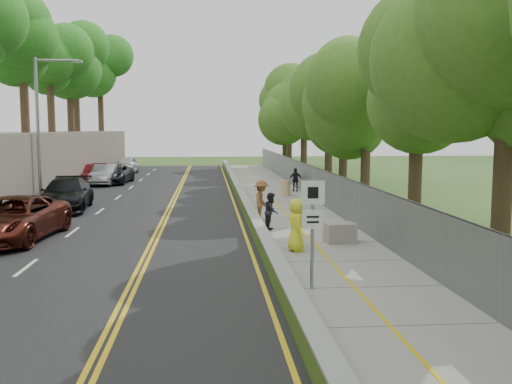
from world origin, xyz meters
name	(u,v)px	position (x,y,z in m)	size (l,w,h in m)	color
ground	(261,264)	(0.00, 0.00, 0.00)	(140.00, 140.00, 0.00)	#33511E
road	(142,204)	(-5.40, 15.00, 0.02)	(11.20, 66.00, 0.04)	black
sidewalk	(281,202)	(2.55, 15.00, 0.03)	(4.20, 66.00, 0.05)	gray
jersey_barrier	(241,198)	(0.25, 15.00, 0.30)	(0.42, 66.00, 0.60)	#91EC39
chainlink_fence	(317,185)	(4.65, 15.00, 1.00)	(0.04, 66.00, 2.00)	slate
trees_fenceside	(359,80)	(7.00, 15.00, 7.00)	(7.00, 66.00, 14.00)	#497D25
streetlight	(42,121)	(-10.46, 14.00, 4.64)	(2.52, 0.22, 8.00)	gray
signpost	(313,217)	(1.05, -3.02, 1.96)	(0.62, 0.09, 3.10)	gray
construction_barrel	(286,188)	(3.22, 17.90, 0.53)	(0.59, 0.59, 0.96)	orange
concrete_block	(340,233)	(3.20, 3.00, 0.41)	(1.09, 0.81, 0.72)	gray
car_2	(13,219)	(-9.00, 4.42, 0.87)	(2.74, 5.94, 1.65)	#511A13
car_3	(66,194)	(-9.00, 12.55, 0.86)	(2.30, 5.65, 1.64)	black
car_4	(70,195)	(-9.00, 13.43, 0.73)	(1.63, 4.05, 1.38)	tan
car_5	(105,175)	(-9.40, 26.15, 0.80)	(1.60, 4.58, 1.51)	#989AA0
car_6	(112,174)	(-9.00, 27.03, 0.79)	(2.47, 5.36, 1.49)	black
car_7	(92,174)	(-10.57, 27.02, 0.79)	(2.09, 5.15, 1.50)	maroon
car_8	(126,165)	(-9.31, 36.62, 0.85)	(1.90, 4.73, 1.61)	#B9B9BE
painter_0	(296,225)	(1.34, 1.65, 0.96)	(0.89, 0.58, 1.81)	yellow
painter_1	(296,225)	(1.45, 2.35, 0.83)	(0.57, 0.37, 1.55)	silver
painter_2	(271,211)	(0.96, 5.85, 0.83)	(0.76, 0.59, 1.56)	black
painter_3	(261,201)	(0.75, 8.03, 0.99)	(1.21, 0.70, 1.88)	brown
person_far	(296,180)	(4.20, 20.24, 0.84)	(0.92, 0.38, 1.57)	black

